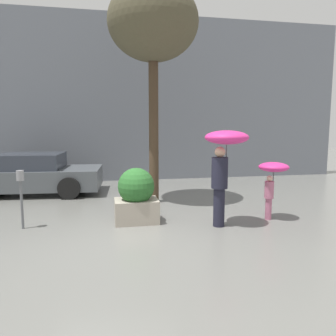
% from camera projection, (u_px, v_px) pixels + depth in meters
% --- Properties ---
extents(ground_plane, '(40.00, 40.00, 0.00)m').
position_uv_depth(ground_plane, '(116.00, 238.00, 5.95)').
color(ground_plane, slate).
extents(building_facade, '(18.00, 0.30, 6.00)m').
position_uv_depth(building_facade, '(109.00, 99.00, 11.89)').
color(building_facade, slate).
rests_on(building_facade, ground).
extents(planter_box, '(0.91, 0.77, 1.16)m').
position_uv_depth(planter_box, '(136.00, 196.00, 6.87)').
color(planter_box, '#9E9384').
rests_on(planter_box, ground).
extents(person_adult, '(0.87, 0.87, 1.94)m').
position_uv_depth(person_adult, '(224.00, 154.00, 6.50)').
color(person_adult, '#1E1E2D').
rests_on(person_adult, ground).
extents(person_child, '(0.64, 0.64, 1.25)m').
position_uv_depth(person_child, '(273.00, 174.00, 7.02)').
color(person_child, '#B76684').
rests_on(person_child, ground).
extents(parked_car_near, '(4.19, 2.25, 1.21)m').
position_uv_depth(parked_car_near, '(31.00, 175.00, 9.79)').
color(parked_car_near, '#4C5156').
rests_on(parked_car_near, ground).
extents(street_tree, '(2.28, 2.28, 5.57)m').
position_uv_depth(street_tree, '(153.00, 24.00, 8.17)').
color(street_tree, '#423323').
rests_on(street_tree, ground).
extents(parking_meter, '(0.14, 0.14, 1.17)m').
position_uv_depth(parking_meter, '(21.00, 187.00, 6.38)').
color(parking_meter, '#595B60').
rests_on(parking_meter, ground).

